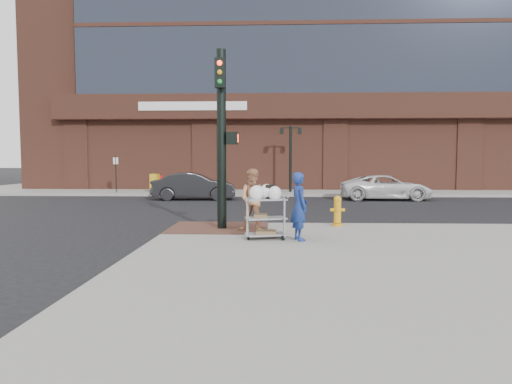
{
  "coord_description": "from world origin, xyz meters",
  "views": [
    {
      "loc": [
        0.96,
        -12.02,
        2.08
      ],
      "look_at": [
        0.5,
        -0.1,
        1.25
      ],
      "focal_mm": 32.0,
      "sensor_mm": 36.0,
      "label": 1
    }
  ],
  "objects_px": {
    "pedestrian_tan": "(254,200)",
    "sedan_dark": "(194,186)",
    "utility_cart": "(266,214)",
    "traffic_signal_pole": "(222,133)",
    "minivan_white": "(386,187)",
    "woman_blue": "(299,206)",
    "lamp_post": "(291,151)",
    "fire_hydrant": "(337,211)"
  },
  "relations": [
    {
      "from": "woman_blue",
      "to": "pedestrian_tan",
      "type": "height_order",
      "value": "pedestrian_tan"
    },
    {
      "from": "utility_cart",
      "to": "sedan_dark",
      "type": "bearing_deg",
      "value": 107.47
    },
    {
      "from": "woman_blue",
      "to": "pedestrian_tan",
      "type": "relative_size",
      "value": 0.97
    },
    {
      "from": "traffic_signal_pole",
      "to": "minivan_white",
      "type": "distance_m",
      "value": 13.68
    },
    {
      "from": "sedan_dark",
      "to": "woman_blue",
      "type": "bearing_deg",
      "value": -164.41
    },
    {
      "from": "traffic_signal_pole",
      "to": "fire_hydrant",
      "type": "height_order",
      "value": "traffic_signal_pole"
    },
    {
      "from": "traffic_signal_pole",
      "to": "sedan_dark",
      "type": "relative_size",
      "value": 1.15
    },
    {
      "from": "woman_blue",
      "to": "sedan_dark",
      "type": "relative_size",
      "value": 0.38
    },
    {
      "from": "sedan_dark",
      "to": "fire_hydrant",
      "type": "relative_size",
      "value": 4.84
    },
    {
      "from": "minivan_white",
      "to": "utility_cart",
      "type": "distance_m",
      "value": 14.37
    },
    {
      "from": "pedestrian_tan",
      "to": "sedan_dark",
      "type": "xyz_separation_m",
      "value": [
        -3.65,
        11.41,
        -0.28
      ]
    },
    {
      "from": "minivan_white",
      "to": "pedestrian_tan",
      "type": "bearing_deg",
      "value": 152.05
    },
    {
      "from": "woman_blue",
      "to": "sedan_dark",
      "type": "distance_m",
      "value": 13.75
    },
    {
      "from": "lamp_post",
      "to": "woman_blue",
      "type": "height_order",
      "value": "lamp_post"
    },
    {
      "from": "sedan_dark",
      "to": "utility_cart",
      "type": "xyz_separation_m",
      "value": [
        4.01,
        -12.73,
        0.04
      ]
    },
    {
      "from": "sedan_dark",
      "to": "minivan_white",
      "type": "height_order",
      "value": "sedan_dark"
    },
    {
      "from": "traffic_signal_pole",
      "to": "minivan_white",
      "type": "height_order",
      "value": "traffic_signal_pole"
    },
    {
      "from": "sedan_dark",
      "to": "minivan_white",
      "type": "xyz_separation_m",
      "value": [
        10.09,
        0.29,
        -0.06
      ]
    },
    {
      "from": "pedestrian_tan",
      "to": "traffic_signal_pole",
      "type": "bearing_deg",
      "value": 164.25
    },
    {
      "from": "utility_cart",
      "to": "traffic_signal_pole",
      "type": "bearing_deg",
      "value": 126.75
    },
    {
      "from": "utility_cart",
      "to": "lamp_post",
      "type": "bearing_deg",
      "value": 85.87
    },
    {
      "from": "sedan_dark",
      "to": "utility_cart",
      "type": "height_order",
      "value": "utility_cart"
    },
    {
      "from": "minivan_white",
      "to": "utility_cart",
      "type": "xyz_separation_m",
      "value": [
        -6.09,
        -13.02,
        0.1
      ]
    },
    {
      "from": "traffic_signal_pole",
      "to": "utility_cart",
      "type": "relative_size",
      "value": 3.73
    },
    {
      "from": "minivan_white",
      "to": "fire_hydrant",
      "type": "relative_size",
      "value": 5.22
    },
    {
      "from": "traffic_signal_pole",
      "to": "woman_blue",
      "type": "bearing_deg",
      "value": -41.66
    },
    {
      "from": "traffic_signal_pole",
      "to": "utility_cart",
      "type": "distance_m",
      "value": 2.95
    },
    {
      "from": "pedestrian_tan",
      "to": "woman_blue",
      "type": "bearing_deg",
      "value": -45.83
    },
    {
      "from": "sedan_dark",
      "to": "fire_hydrant",
      "type": "height_order",
      "value": "sedan_dark"
    },
    {
      "from": "minivan_white",
      "to": "fire_hydrant",
      "type": "height_order",
      "value": "minivan_white"
    },
    {
      "from": "traffic_signal_pole",
      "to": "sedan_dark",
      "type": "bearing_deg",
      "value": 103.97
    },
    {
      "from": "pedestrian_tan",
      "to": "utility_cart",
      "type": "distance_m",
      "value": 1.39
    },
    {
      "from": "traffic_signal_pole",
      "to": "utility_cart",
      "type": "bearing_deg",
      "value": -53.25
    },
    {
      "from": "pedestrian_tan",
      "to": "utility_cart",
      "type": "xyz_separation_m",
      "value": [
        0.35,
        -1.32,
        -0.24
      ]
    },
    {
      "from": "lamp_post",
      "to": "fire_hydrant",
      "type": "xyz_separation_m",
      "value": [
        0.84,
        -14.65,
        -2.01
      ]
    },
    {
      "from": "minivan_white",
      "to": "utility_cart",
      "type": "bearing_deg",
      "value": 155.82
    },
    {
      "from": "traffic_signal_pole",
      "to": "pedestrian_tan",
      "type": "bearing_deg",
      "value": -21.79
    },
    {
      "from": "pedestrian_tan",
      "to": "minivan_white",
      "type": "bearing_deg",
      "value": 67.2
    },
    {
      "from": "pedestrian_tan",
      "to": "minivan_white",
      "type": "distance_m",
      "value": 13.36
    },
    {
      "from": "minivan_white",
      "to": "lamp_post",
      "type": "bearing_deg",
      "value": 52.26
    },
    {
      "from": "woman_blue",
      "to": "lamp_post",
      "type": "bearing_deg",
      "value": -19.04
    },
    {
      "from": "pedestrian_tan",
      "to": "sedan_dark",
      "type": "relative_size",
      "value": 0.39
    }
  ]
}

